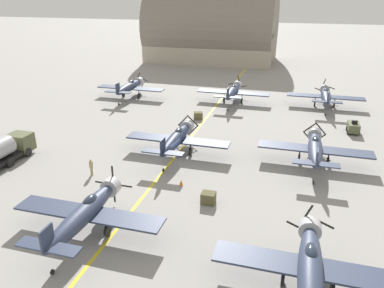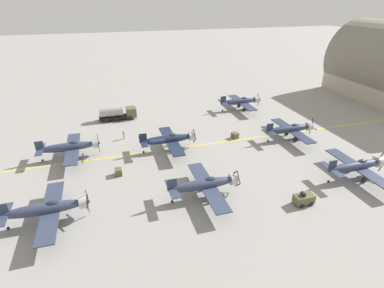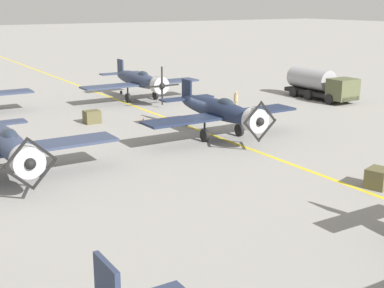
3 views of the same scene
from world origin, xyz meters
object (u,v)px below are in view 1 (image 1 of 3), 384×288
(tow_tractor, at_px, (353,127))
(supply_crate_mid_lane, at_px, (198,116))
(airplane_near_center, at_px, (86,212))
(traffic_cone, at_px, (181,183))
(fuel_tanker, at_px, (2,151))
(supply_crate_by_tanker, at_px, (208,198))
(airplane_far_right, at_px, (326,95))
(hangar, at_px, (212,32))
(airplane_near_right, at_px, (310,267))
(airplane_far_center, at_px, (233,91))
(ground_crew_walking, at_px, (91,166))
(airplane_mid_right, at_px, (315,148))
(airplane_far_left, at_px, (130,87))
(airplane_mid_center, at_px, (177,138))

(tow_tractor, height_order, supply_crate_mid_lane, tow_tractor)
(airplane_near_center, height_order, traffic_cone, airplane_near_center)
(fuel_tanker, height_order, supply_crate_by_tanker, fuel_tanker)
(airplane_far_right, distance_m, hangar, 47.21)
(airplane_near_right, bearing_deg, supply_crate_mid_lane, 117.78)
(supply_crate_mid_lane, xyz_separation_m, hangar, (-9.56, 49.26, 6.91))
(airplane_far_center, xyz_separation_m, ground_crew_walking, (-9.06, -30.21, -1.06))
(airplane_far_center, bearing_deg, airplane_far_right, 9.07)
(airplane_mid_right, distance_m, supply_crate_by_tanker, 14.15)
(airplane_far_left, bearing_deg, airplane_far_right, 1.04)
(fuel_tanker, height_order, tow_tractor, fuel_tanker)
(traffic_cone, bearing_deg, airplane_mid_center, 111.39)
(fuel_tanker, height_order, supply_crate_mid_lane, fuel_tanker)
(airplane_far_right, distance_m, airplane_mid_center, 29.80)
(airplane_far_center, height_order, supply_crate_by_tanker, airplane_far_center)
(airplane_near_center, relative_size, airplane_mid_right, 1.00)
(fuel_tanker, xyz_separation_m, traffic_cone, (20.05, 0.74, -1.24))
(airplane_mid_right, bearing_deg, hangar, 114.81)
(fuel_tanker, height_order, ground_crew_walking, fuel_tanker)
(airplane_near_center, height_order, ground_crew_walking, airplane_near_center)
(airplane_near_center, relative_size, airplane_far_left, 1.00)
(airplane_mid_center, xyz_separation_m, supply_crate_mid_lane, (-1.04, 13.12, -1.49))
(airplane_near_center, relative_size, ground_crew_walking, 6.87)
(airplane_near_center, height_order, hangar, hangar)
(airplane_near_right, relative_size, supply_crate_mid_lane, 9.55)
(airplane_mid_center, xyz_separation_m, airplane_mid_right, (15.04, 1.48, -0.00))
(airplane_mid_center, xyz_separation_m, airplane_far_left, (-15.55, 21.01, -0.00))
(airplane_near_right, height_order, supply_crate_by_tanker, airplane_near_right)
(airplane_near_center, distance_m, traffic_cone, 10.75)
(traffic_cone, bearing_deg, airplane_far_left, 123.21)
(airplane_mid_center, bearing_deg, airplane_near_center, -100.39)
(airplane_near_center, height_order, supply_crate_by_tanker, airplane_near_center)
(traffic_cone, bearing_deg, ground_crew_walking, -177.21)
(airplane_far_right, bearing_deg, traffic_cone, -129.92)
(supply_crate_by_tanker, xyz_separation_m, supply_crate_mid_lane, (-7.04, 22.43, 0.01))
(supply_crate_by_tanker, relative_size, traffic_cone, 2.25)
(airplane_far_right, bearing_deg, fuel_tanker, -152.34)
(supply_crate_mid_lane, bearing_deg, airplane_far_center, 71.43)
(airplane_far_right, xyz_separation_m, airplane_mid_right, (-1.97, -22.99, -0.00))
(airplane_near_center, xyz_separation_m, supply_crate_mid_lane, (0.79, 29.54, -1.49))
(airplane_far_left, distance_m, fuel_tanker, 28.63)
(supply_crate_mid_lane, bearing_deg, airplane_mid_center, -85.47)
(airplane_mid_right, relative_size, fuel_tanker, 1.50)
(airplane_near_center, bearing_deg, ground_crew_walking, 115.55)
(supply_crate_mid_lane, distance_m, hangar, 50.65)
(airplane_near_right, height_order, airplane_mid_right, airplane_near_right)
(airplane_near_center, relative_size, tow_tractor, 4.62)
(supply_crate_by_tanker, bearing_deg, airplane_far_center, 96.62)
(airplane_near_right, xyz_separation_m, supply_crate_mid_lane, (-15.50, 31.14, -1.49))
(ground_crew_walking, height_order, hangar, hangar)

